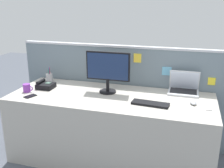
# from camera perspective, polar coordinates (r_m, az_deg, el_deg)

# --- Properties ---
(ground_plane) EXTENTS (10.00, 10.00, 0.00)m
(ground_plane) POSITION_cam_1_polar(r_m,az_deg,el_deg) (3.21, -0.26, -15.22)
(ground_plane) COLOR #4C515B
(desk) EXTENTS (2.17, 0.84, 0.75)m
(desk) POSITION_cam_1_polar(r_m,az_deg,el_deg) (3.02, -0.27, -9.25)
(desk) COLOR #ADA89E
(desk) RESTS_ON ground_plane
(cubicle_divider) EXTENTS (2.54, 0.08, 1.22)m
(cubicle_divider) POSITION_cam_1_polar(r_m,az_deg,el_deg) (3.33, 2.00, -2.15)
(cubicle_divider) COLOR slate
(cubicle_divider) RESTS_ON ground_plane
(desktop_monitor) EXTENTS (0.49, 0.18, 0.45)m
(desktop_monitor) POSITION_cam_1_polar(r_m,az_deg,el_deg) (2.91, -0.89, 3.20)
(desktop_monitor) COLOR black
(desktop_monitor) RESTS_ON desk
(laptop) EXTENTS (0.32, 0.26, 0.24)m
(laptop) POSITION_cam_1_polar(r_m,az_deg,el_deg) (3.07, 14.94, -0.64)
(laptop) COLOR silver
(laptop) RESTS_ON desk
(desk_phone) EXTENTS (0.18, 0.17, 0.09)m
(desk_phone) POSITION_cam_1_polar(r_m,az_deg,el_deg) (3.20, -13.92, -0.28)
(desk_phone) COLOR black
(desk_phone) RESTS_ON desk
(keyboard_main) EXTENTS (0.37, 0.15, 0.02)m
(keyboard_main) POSITION_cam_1_polar(r_m,az_deg,el_deg) (2.67, 8.11, -4.14)
(keyboard_main) COLOR black
(keyboard_main) RESTS_ON desk
(computer_mouse_right_hand) EXTENTS (0.08, 0.11, 0.03)m
(computer_mouse_right_hand) POSITION_cam_1_polar(r_m,az_deg,el_deg) (2.77, 16.84, -3.83)
(computer_mouse_right_hand) COLOR #9EA0A8
(computer_mouse_right_hand) RESTS_ON desk
(pen_cup) EXTENTS (0.08, 0.08, 0.19)m
(pen_cup) POSITION_cam_1_polar(r_m,az_deg,el_deg) (3.44, -13.12, 1.38)
(pen_cup) COLOR #99999E
(pen_cup) RESTS_ON desk
(cell_phone_black_slab) EXTENTS (0.11, 0.14, 0.01)m
(cell_phone_black_slab) POSITION_cam_1_polar(r_m,az_deg,el_deg) (2.98, -16.90, -2.48)
(cell_phone_black_slab) COLOR black
(cell_phone_black_slab) RESTS_ON desk
(cell_phone_white_slab) EXTENTS (0.08, 0.14, 0.01)m
(cell_phone_white_slab) POSITION_cam_1_polar(r_m,az_deg,el_deg) (2.73, 19.55, -4.69)
(cell_phone_white_slab) COLOR silver
(cell_phone_white_slab) RESTS_ON desk
(coffee_mug) EXTENTS (0.12, 0.08, 0.09)m
(coffee_mug) POSITION_cam_1_polar(r_m,az_deg,el_deg) (3.13, -17.57, -0.80)
(coffee_mug) COLOR purple
(coffee_mug) RESTS_ON desk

